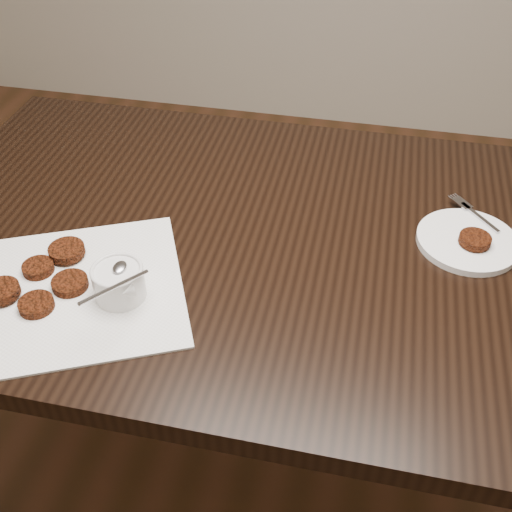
% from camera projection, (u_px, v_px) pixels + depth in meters
% --- Properties ---
extents(table, '(1.32, 0.85, 0.75)m').
position_uv_depth(table, '(252.00, 364.00, 1.38)').
color(table, black).
rests_on(table, floor).
extents(napkin, '(0.43, 0.43, 0.00)m').
position_uv_depth(napkin, '(82.00, 290.00, 1.02)').
color(napkin, white).
rests_on(napkin, table).
extents(sauce_ramekin, '(0.15, 0.15, 0.12)m').
position_uv_depth(sauce_ramekin, '(116.00, 268.00, 0.96)').
color(sauce_ramekin, white).
rests_on(sauce_ramekin, napkin).
extents(patty_cluster, '(0.26, 0.26, 0.02)m').
position_uv_depth(patty_cluster, '(44.00, 276.00, 1.02)').
color(patty_cluster, '#5E200C').
rests_on(patty_cluster, napkin).
extents(plate_with_patty, '(0.25, 0.25, 0.03)m').
position_uv_depth(plate_with_patty, '(468.00, 238.00, 1.10)').
color(plate_with_patty, white).
rests_on(plate_with_patty, table).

